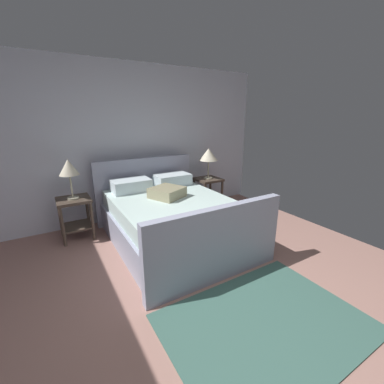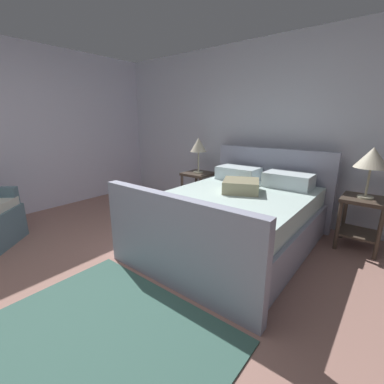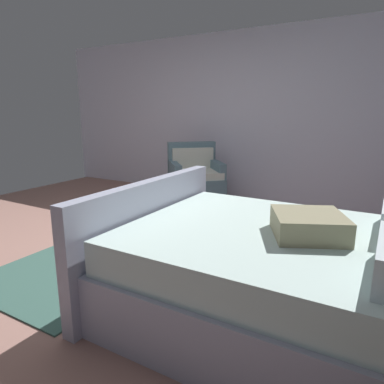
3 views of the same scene
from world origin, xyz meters
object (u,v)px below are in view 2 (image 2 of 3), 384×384
object	(u,v)px
nightstand_right	(362,215)
table_lamp_left	(199,146)
table_lamp_right	(372,159)
bed	(236,216)
nightstand_left	(198,184)

from	to	relation	value
nightstand_right	table_lamp_left	distance (m)	2.39
table_lamp_right	table_lamp_left	world-z (taller)	table_lamp_left
bed	table_lamp_left	distance (m)	1.55
bed	nightstand_right	xyz separation A→B (m)	(1.15, 0.79, 0.06)
bed	nightstand_right	distance (m)	1.40
bed	table_lamp_left	bearing A→B (deg)	145.73
table_lamp_right	nightstand_left	xyz separation A→B (m)	(-2.30, -0.01, -0.63)
bed	table_lamp_right	size ratio (longest dim) A/B	3.90
bed	nightstand_left	bearing A→B (deg)	145.73
nightstand_left	table_lamp_left	size ratio (longest dim) A/B	1.07
nightstand_right	nightstand_left	xyz separation A→B (m)	(-2.30, -0.01, 0.00)
nightstand_left	table_lamp_left	xyz separation A→B (m)	(-0.00, 0.00, 0.63)
table_lamp_right	table_lamp_left	size ratio (longest dim) A/B	0.99
table_lamp_left	bed	bearing A→B (deg)	-34.27
nightstand_left	table_lamp_left	bearing A→B (deg)	94.76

